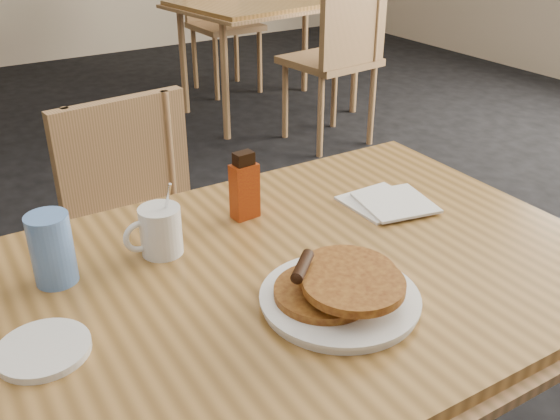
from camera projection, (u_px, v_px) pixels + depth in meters
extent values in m
cube|color=olive|center=(284.00, 280.00, 1.15)|extent=(1.22, 0.83, 0.04)
cube|color=#A8784F|center=(284.00, 286.00, 1.16)|extent=(1.26, 0.87, 0.02)
cylinder|color=#A8784F|center=(376.00, 281.00, 1.81)|extent=(0.04, 0.04, 0.71)
cube|color=olive|center=(269.00, 2.00, 3.97)|extent=(1.23, 0.91, 0.04)
cube|color=#A8784F|center=(269.00, 4.00, 3.97)|extent=(1.28, 0.96, 0.02)
cylinder|color=#A8784F|center=(225.00, 82.00, 3.68)|extent=(0.04, 0.04, 0.71)
cylinder|color=#A8784F|center=(305.00, 44.00, 4.59)|extent=(0.04, 0.04, 0.71)
cube|color=#A8784F|center=(156.00, 269.00, 1.76)|extent=(0.43, 0.43, 0.04)
cube|color=#A8784F|center=(125.00, 172.00, 1.78)|extent=(0.39, 0.08, 0.43)
cylinder|color=#A8784F|center=(131.00, 382.00, 1.66)|extent=(0.04, 0.04, 0.40)
cylinder|color=#A8784F|center=(189.00, 289.00, 2.05)|extent=(0.04, 0.04, 0.40)
cube|color=#A8784F|center=(225.00, 26.00, 4.55)|extent=(0.46, 0.46, 0.04)
cylinder|color=#A8784F|center=(216.00, 69.00, 4.45)|extent=(0.04, 0.04, 0.45)
cylinder|color=#A8784F|center=(236.00, 53.00, 4.89)|extent=(0.04, 0.04, 0.45)
cube|color=#A8784F|center=(329.00, 61.00, 3.59)|extent=(0.50, 0.50, 0.04)
cube|color=#A8784F|center=(354.00, 18.00, 3.31)|extent=(0.46, 0.09, 0.50)
cylinder|color=#A8784F|center=(321.00, 117.00, 3.48)|extent=(0.04, 0.04, 0.47)
cylinder|color=#A8784F|center=(334.00, 91.00, 3.94)|extent=(0.04, 0.04, 0.47)
cylinder|color=silver|center=(340.00, 300.00, 1.04)|extent=(0.26, 0.26, 0.02)
cylinder|color=silver|center=(340.00, 296.00, 1.04)|extent=(0.27, 0.27, 0.01)
cylinder|color=#9B6420|center=(324.00, 292.00, 1.04)|extent=(0.17, 0.17, 0.01)
cylinder|color=#9B6420|center=(347.00, 274.00, 1.06)|extent=(0.17, 0.17, 0.01)
cylinder|color=#9B6420|center=(354.00, 284.00, 1.00)|extent=(0.17, 0.17, 0.01)
cylinder|color=black|center=(303.00, 266.00, 1.02)|extent=(0.07, 0.07, 0.02)
cylinder|color=silver|center=(161.00, 231.00, 1.18)|extent=(0.08, 0.08, 0.09)
torus|color=silver|center=(140.00, 236.00, 1.16)|extent=(0.06, 0.01, 0.06)
cylinder|color=black|center=(159.00, 212.00, 1.16)|extent=(0.07, 0.07, 0.01)
cylinder|color=silver|center=(165.00, 214.00, 1.17)|extent=(0.02, 0.05, 0.14)
cube|color=maroon|center=(245.00, 191.00, 1.30)|extent=(0.06, 0.04, 0.12)
cube|color=black|center=(244.00, 159.00, 1.27)|extent=(0.04, 0.03, 0.03)
cube|color=silver|center=(381.00, 202.00, 1.38)|extent=(0.15, 0.15, 0.01)
cube|color=silver|center=(396.00, 203.00, 1.37)|extent=(0.17, 0.17, 0.01)
cylinder|color=#5782CD|center=(52.00, 249.00, 1.08)|extent=(0.09, 0.09, 0.13)
cylinder|color=silver|center=(43.00, 350.00, 0.94)|extent=(0.18, 0.18, 0.01)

